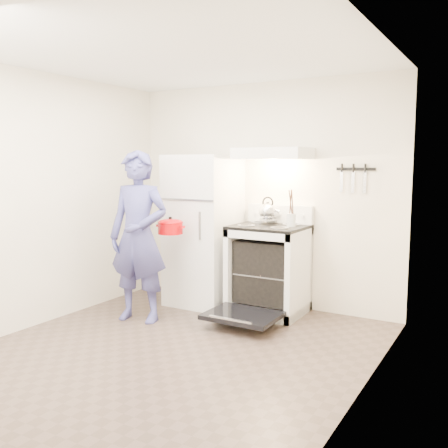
{
  "coord_description": "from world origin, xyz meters",
  "views": [
    {
      "loc": [
        2.45,
        -3.31,
        1.61
      ],
      "look_at": [
        -0.05,
        1.0,
        1.0
      ],
      "focal_mm": 40.0,
      "sensor_mm": 36.0,
      "label": 1
    }
  ],
  "objects_px": {
    "stove_body": "(269,271)",
    "person": "(139,237)",
    "dutch_oven": "(170,228)",
    "refrigerator": "(204,230)",
    "tea_kettle": "(268,210)"
  },
  "relations": [
    {
      "from": "stove_body",
      "to": "person",
      "type": "distance_m",
      "value": 1.43
    },
    {
      "from": "person",
      "to": "dutch_oven",
      "type": "xyz_separation_m",
      "value": [
        0.18,
        0.3,
        0.07
      ]
    },
    {
      "from": "refrigerator",
      "to": "stove_body",
      "type": "distance_m",
      "value": 0.9
    },
    {
      "from": "refrigerator",
      "to": "tea_kettle",
      "type": "height_order",
      "value": "refrigerator"
    },
    {
      "from": "tea_kettle",
      "to": "person",
      "type": "height_order",
      "value": "person"
    },
    {
      "from": "stove_body",
      "to": "dutch_oven",
      "type": "height_order",
      "value": "dutch_oven"
    },
    {
      "from": "refrigerator",
      "to": "person",
      "type": "height_order",
      "value": "person"
    },
    {
      "from": "refrigerator",
      "to": "dutch_oven",
      "type": "distance_m",
      "value": 0.58
    },
    {
      "from": "stove_body",
      "to": "tea_kettle",
      "type": "xyz_separation_m",
      "value": [
        -0.09,
        0.14,
        0.64
      ]
    },
    {
      "from": "tea_kettle",
      "to": "dutch_oven",
      "type": "xyz_separation_m",
      "value": [
        -0.77,
        -0.74,
        -0.16
      ]
    },
    {
      "from": "refrigerator",
      "to": "dutch_oven",
      "type": "xyz_separation_m",
      "value": [
        -0.05,
        -0.57,
        0.08
      ]
    },
    {
      "from": "stove_body",
      "to": "dutch_oven",
      "type": "relative_size",
      "value": 2.78
    },
    {
      "from": "stove_body",
      "to": "dutch_oven",
      "type": "xyz_separation_m",
      "value": [
        -0.86,
        -0.6,
        0.47
      ]
    },
    {
      "from": "tea_kettle",
      "to": "refrigerator",
      "type": "bearing_deg",
      "value": -166.84
    },
    {
      "from": "tea_kettle",
      "to": "dutch_oven",
      "type": "height_order",
      "value": "tea_kettle"
    }
  ]
}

